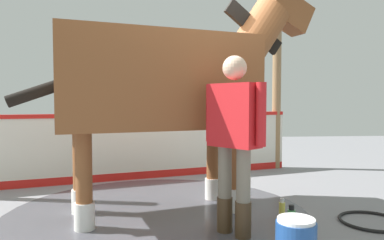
% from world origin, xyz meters
% --- Properties ---
extents(ground_plane, '(16.00, 16.00, 0.02)m').
position_xyz_m(ground_plane, '(0.00, 0.00, -0.01)').
color(ground_plane, gray).
extents(wet_patch, '(3.39, 3.39, 0.00)m').
position_xyz_m(wet_patch, '(0.30, -0.16, 0.00)').
color(wet_patch, '#4C4C54').
rests_on(wet_patch, ground).
extents(barrier_wall, '(1.68, 5.62, 1.07)m').
position_xyz_m(barrier_wall, '(-1.43, -0.65, 0.49)').
color(barrier_wall, silver).
rests_on(barrier_wall, ground).
extents(roof_post_near, '(0.16, 0.16, 3.18)m').
position_xyz_m(roof_post_near, '(-2.24, 2.05, 1.59)').
color(roof_post_near, olive).
rests_on(roof_post_near, ground).
extents(horse, '(1.56, 3.48, 2.66)m').
position_xyz_m(horse, '(0.27, -0.03, 1.47)').
color(horse, brown).
rests_on(horse, ground).
extents(handler, '(0.53, 0.48, 1.67)m').
position_xyz_m(handler, '(1.05, 0.56, 0.97)').
color(handler, '#47331E').
rests_on(handler, ground).
extents(wash_bucket, '(0.33, 0.33, 0.31)m').
position_xyz_m(wash_bucket, '(1.56, 0.97, 0.15)').
color(wash_bucket, '#1E478C').
rests_on(wash_bucket, ground).
extents(bottle_shampoo, '(0.06, 0.06, 0.24)m').
position_xyz_m(bottle_shampoo, '(0.73, 1.14, 0.11)').
color(bottle_shampoo, '#D8CC4C').
rests_on(bottle_shampoo, ground).
extents(bottle_spray, '(0.07, 0.07, 0.26)m').
position_xyz_m(bottle_spray, '(1.03, 1.13, 0.12)').
color(bottle_spray, '#4CA559').
rests_on(bottle_spray, ground).
extents(hose_coil, '(0.65, 0.65, 0.03)m').
position_xyz_m(hose_coil, '(0.85, 2.05, 0.02)').
color(hose_coil, black).
rests_on(hose_coil, ground).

